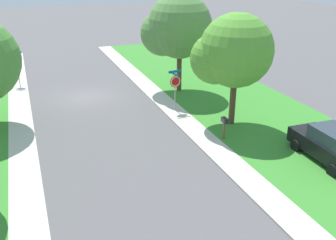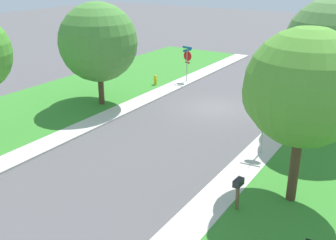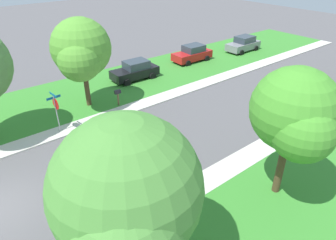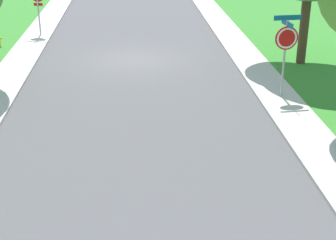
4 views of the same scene
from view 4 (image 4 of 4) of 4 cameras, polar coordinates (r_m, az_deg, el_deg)
ground_plane at (r=21.24m, az=-3.75°, el=6.75°), size 120.00×120.00×0.00m
stop_sign_far_corner at (r=16.77m, az=13.11°, el=8.43°), size 0.92×0.92×2.77m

